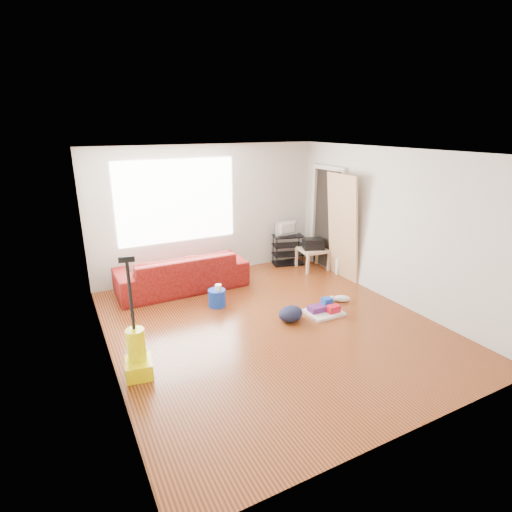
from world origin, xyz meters
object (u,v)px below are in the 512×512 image
tv_stand (288,250)px  backpack (290,320)px  sofa (183,289)px  side_table (313,252)px  cleaning_tray (324,310)px  vacuum (138,354)px  bucket (217,306)px

tv_stand → backpack: 2.60m
sofa → side_table: (2.69, -0.21, 0.36)m
cleaning_tray → vacuum: vacuum is taller
side_table → backpack: 2.40m
side_table → bucket: 2.55m
cleaning_tray → side_table: bearing=60.4°
sofa → vacuum: bearing=61.2°
tv_stand → cleaning_tray: tv_stand is taller
cleaning_tray → vacuum: 2.96m
tv_stand → side_table: 0.56m
tv_stand → bucket: (-2.11, -1.22, -0.32)m
sofa → tv_stand: size_ratio=3.25×
bucket → vacuum: bearing=-139.2°
side_table → bucket: bearing=-162.8°
backpack → tv_stand: bearing=40.8°
bucket → sofa: bearing=106.3°
bucket → tv_stand: bearing=30.1°
sofa → bucket: size_ratio=8.05×
sofa → vacuum: size_ratio=1.56×
cleaning_tray → sofa: bearing=130.3°
sofa → side_table: 2.73m
bucket → cleaning_tray: (1.40, -1.03, 0.06)m
sofa → tv_stand: bearing=-173.6°
side_table → bucket: side_table is taller
side_table → vacuum: 4.46m
tv_stand → sofa: bearing=-158.1°
sofa → tv_stand: 2.43m
sofa → backpack: 2.23m
side_table → cleaning_tray: bearing=-119.6°
sofa → bucket: sofa is taller
sofa → side_table: size_ratio=3.92×
backpack → vacuum: size_ratio=0.28×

